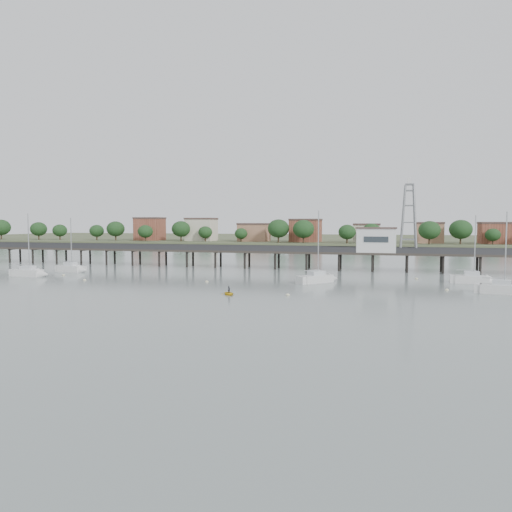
{
  "coord_description": "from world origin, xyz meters",
  "views": [
    {
      "loc": [
        27.43,
        -48.47,
        10.36
      ],
      "look_at": [
        3.41,
        42.0,
        4.0
      ],
      "focal_mm": 35.0,
      "sensor_mm": 36.0,
      "label": 1
    }
  ],
  "objects_px": {
    "yellow_dinghy": "(229,295)",
    "white_tender": "(79,268)",
    "sailboat_c": "(322,278)",
    "lattice_tower": "(409,219)",
    "sailboat_a": "(33,273)",
    "pier": "(262,251)",
    "sailboat_e": "(478,280)",
    "sailboat_d": "(510,290)",
    "sailboat_b": "(74,269)"
  },
  "relations": [
    {
      "from": "sailboat_a",
      "to": "sailboat_d",
      "type": "bearing_deg",
      "value": 0.33
    },
    {
      "from": "sailboat_e",
      "to": "white_tender",
      "type": "bearing_deg",
      "value": -179.82
    },
    {
      "from": "lattice_tower",
      "to": "sailboat_a",
      "type": "xyz_separation_m",
      "value": [
        -69.73,
        -27.73,
        -10.46
      ]
    },
    {
      "from": "pier",
      "to": "lattice_tower",
      "type": "xyz_separation_m",
      "value": [
        31.5,
        0.0,
        7.31
      ]
    },
    {
      "from": "sailboat_e",
      "to": "sailboat_c",
      "type": "distance_m",
      "value": 26.42
    },
    {
      "from": "yellow_dinghy",
      "to": "white_tender",
      "type": "bearing_deg",
      "value": 114.4
    },
    {
      "from": "sailboat_e",
      "to": "white_tender",
      "type": "distance_m",
      "value": 80.1
    },
    {
      "from": "lattice_tower",
      "to": "sailboat_d",
      "type": "xyz_separation_m",
      "value": [
        13.05,
        -30.2,
        -10.45
      ]
    },
    {
      "from": "sailboat_c",
      "to": "sailboat_a",
      "type": "distance_m",
      "value": 54.87
    },
    {
      "from": "lattice_tower",
      "to": "white_tender",
      "type": "xyz_separation_m",
      "value": [
        -69.18,
        -13.9,
        -10.73
      ]
    },
    {
      "from": "lattice_tower",
      "to": "white_tender",
      "type": "relative_size",
      "value": 4.76
    },
    {
      "from": "sailboat_e",
      "to": "sailboat_d",
      "type": "xyz_separation_m",
      "value": [
        2.21,
        -12.59,
        -0.0
      ]
    },
    {
      "from": "pier",
      "to": "sailboat_b",
      "type": "xyz_separation_m",
      "value": [
        -35.7,
        -18.3,
        -3.14
      ]
    },
    {
      "from": "sailboat_a",
      "to": "pier",
      "type": "bearing_deg",
      "value": 38.0
    },
    {
      "from": "pier",
      "to": "sailboat_e",
      "type": "distance_m",
      "value": 45.96
    },
    {
      "from": "sailboat_e",
      "to": "sailboat_a",
      "type": "bearing_deg",
      "value": -170.0
    },
    {
      "from": "pier",
      "to": "lattice_tower",
      "type": "relative_size",
      "value": 9.68
    },
    {
      "from": "sailboat_e",
      "to": "sailboat_d",
      "type": "relative_size",
      "value": 0.97
    },
    {
      "from": "sailboat_c",
      "to": "sailboat_a",
      "type": "xyz_separation_m",
      "value": [
        -54.65,
        -4.99,
        0.0
      ]
    },
    {
      "from": "sailboat_c",
      "to": "sailboat_a",
      "type": "height_order",
      "value": "sailboat_c"
    },
    {
      "from": "pier",
      "to": "lattice_tower",
      "type": "bearing_deg",
      "value": 0.0
    },
    {
      "from": "sailboat_e",
      "to": "sailboat_c",
      "type": "height_order",
      "value": "sailboat_c"
    },
    {
      "from": "yellow_dinghy",
      "to": "lattice_tower",
      "type": "bearing_deg",
      "value": 24.24
    },
    {
      "from": "sailboat_b",
      "to": "sailboat_c",
      "type": "height_order",
      "value": "sailboat_c"
    },
    {
      "from": "lattice_tower",
      "to": "white_tender",
      "type": "bearing_deg",
      "value": -168.64
    },
    {
      "from": "sailboat_b",
      "to": "sailboat_a",
      "type": "height_order",
      "value": "sailboat_a"
    },
    {
      "from": "sailboat_a",
      "to": "white_tender",
      "type": "relative_size",
      "value": 3.89
    },
    {
      "from": "sailboat_c",
      "to": "sailboat_e",
      "type": "bearing_deg",
      "value": -37.46
    },
    {
      "from": "pier",
      "to": "sailboat_c",
      "type": "distance_m",
      "value": 28.23
    },
    {
      "from": "sailboat_e",
      "to": "yellow_dinghy",
      "type": "height_order",
      "value": "sailboat_e"
    },
    {
      "from": "sailboat_c",
      "to": "sailboat_d",
      "type": "bearing_deg",
      "value": -63.51
    },
    {
      "from": "sailboat_a",
      "to": "sailboat_d",
      "type": "height_order",
      "value": "sailboat_a"
    },
    {
      "from": "sailboat_c",
      "to": "white_tender",
      "type": "height_order",
      "value": "sailboat_c"
    },
    {
      "from": "sailboat_e",
      "to": "sailboat_c",
      "type": "xyz_separation_m",
      "value": [
        -25.91,
        -5.13,
        -0.01
      ]
    },
    {
      "from": "lattice_tower",
      "to": "sailboat_c",
      "type": "bearing_deg",
      "value": -123.55
    },
    {
      "from": "sailboat_c",
      "to": "sailboat_d",
      "type": "xyz_separation_m",
      "value": [
        28.13,
        -7.46,
        0.0
      ]
    },
    {
      "from": "pier",
      "to": "sailboat_a",
      "type": "bearing_deg",
      "value": -144.04
    },
    {
      "from": "pier",
      "to": "yellow_dinghy",
      "type": "distance_m",
      "value": 41.6
    },
    {
      "from": "white_tender",
      "to": "sailboat_e",
      "type": "bearing_deg",
      "value": 4.89
    },
    {
      "from": "yellow_dinghy",
      "to": "sailboat_b",
      "type": "bearing_deg",
      "value": 117.66
    },
    {
      "from": "sailboat_b",
      "to": "yellow_dinghy",
      "type": "relative_size",
      "value": 4.55
    },
    {
      "from": "pier",
      "to": "sailboat_b",
      "type": "relative_size",
      "value": 12.69
    },
    {
      "from": "pier",
      "to": "yellow_dinghy",
      "type": "bearing_deg",
      "value": -82.34
    },
    {
      "from": "lattice_tower",
      "to": "sailboat_d",
      "type": "bearing_deg",
      "value": -66.63
    },
    {
      "from": "lattice_tower",
      "to": "sailboat_a",
      "type": "distance_m",
      "value": 75.76
    },
    {
      "from": "sailboat_a",
      "to": "yellow_dinghy",
      "type": "distance_m",
      "value": 45.74
    },
    {
      "from": "sailboat_e",
      "to": "sailboat_d",
      "type": "distance_m",
      "value": 12.79
    },
    {
      "from": "white_tender",
      "to": "sailboat_d",
      "type": "bearing_deg",
      "value": -3.67
    },
    {
      "from": "sailboat_e",
      "to": "yellow_dinghy",
      "type": "xyz_separation_m",
      "value": [
        -36.81,
        -23.45,
        -0.65
      ]
    },
    {
      "from": "sailboat_b",
      "to": "sailboat_e",
      "type": "bearing_deg",
      "value": 8.56
    }
  ]
}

